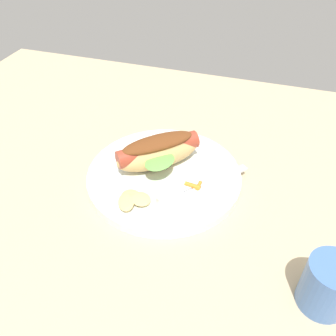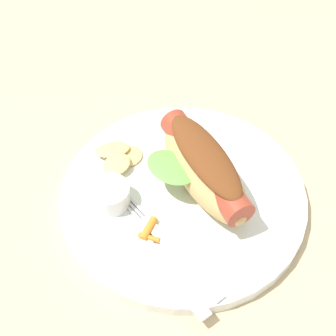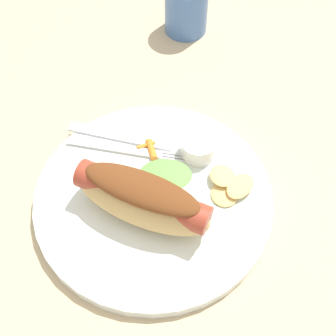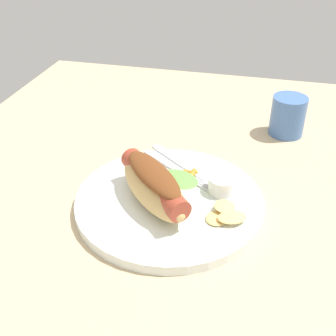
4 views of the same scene
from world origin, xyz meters
TOP-DOWN VIEW (x-y plane):
  - ground_plane at (0.00, 0.00)cm, footprint 120.00×90.00cm
  - plate at (-3.40, 0.58)cm, footprint 28.43×28.43cm
  - hot_dog at (-1.66, -1.27)cm, footprint 15.78×15.19cm
  - sauce_ramekin at (-6.87, 8.10)cm, footprint 4.45×4.45cm
  - fork at (-10.99, -0.24)cm, footprint 9.90×13.59cm
  - knife at (-13.19, -0.26)cm, footprint 9.59×11.77cm
  - chips_pile at (-0.75, 9.27)cm, footprint 6.48×6.77cm
  - carrot_garnish at (-9.72, 2.75)cm, footprint 3.00×2.38cm
  - drinking_cup at (-31.13, 17.53)cm, footprint 6.63×6.63cm

SIDE VIEW (x-z plane):
  - ground_plane at x=0.00cm, z-range -1.80..0.00cm
  - plate at x=-3.40cm, z-range 0.00..1.60cm
  - knife at x=-13.19cm, z-range 1.60..1.96cm
  - fork at x=-10.99cm, z-range 1.60..2.00cm
  - carrot_garnish at x=-9.72cm, z-range 1.56..2.43cm
  - chips_pile at x=-0.75cm, z-range 1.57..2.93cm
  - sauce_ramekin at x=-6.87cm, z-range 1.60..4.16cm
  - drinking_cup at x=-31.13cm, z-range 0.00..7.73cm
  - hot_dog at x=-1.66cm, z-range 1.81..7.99cm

